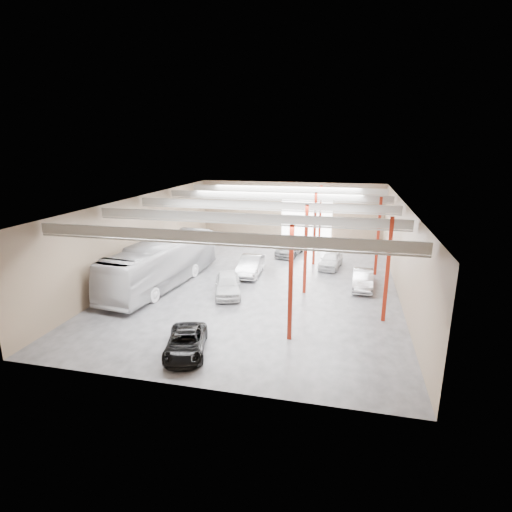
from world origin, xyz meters
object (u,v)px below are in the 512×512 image
at_px(coach_bus, 163,263).
at_px(car_right_near, 363,279).
at_px(black_sedan, 186,343).
at_px(car_row_a, 228,284).
at_px(car_row_c, 290,248).
at_px(car_row_b, 251,265).
at_px(car_right_far, 331,260).

relative_size(coach_bus, car_right_near, 3.01).
xyz_separation_m(black_sedan, car_right_near, (9.90, 13.08, 0.11)).
relative_size(coach_bus, car_row_a, 2.80).
bearing_deg(car_row_c, black_sedan, -87.50).
height_order(car_row_b, car_right_near, car_row_b).
relative_size(coach_bus, car_right_far, 3.06).
distance_m(car_row_c, car_right_far, 5.79).
distance_m(car_row_a, car_right_near, 10.97).
relative_size(car_row_a, car_row_b, 0.95).
xyz_separation_m(car_row_a, car_row_b, (0.56, 5.20, 0.02)).
bearing_deg(car_right_far, car_row_b, -143.27).
xyz_separation_m(coach_bus, car_row_c, (8.91, 11.80, -1.14)).
bearing_deg(coach_bus, car_row_a, -2.15).
xyz_separation_m(black_sedan, car_row_b, (0.16, 14.51, 0.21)).
height_order(car_row_a, car_row_c, car_row_a).
bearing_deg(car_row_c, car_row_b, -99.08).
bearing_deg(coach_bus, car_row_b, 40.46).
xyz_separation_m(black_sedan, car_right_far, (7.10, 18.28, 0.12)).
height_order(car_row_a, car_row_b, car_row_b).
xyz_separation_m(car_row_b, car_row_c, (2.50, 7.49, -0.08)).
relative_size(car_row_b, car_right_far, 1.15).
distance_m(car_row_c, car_right_near, 11.49).
height_order(car_row_b, car_right_far, car_row_b).
xyz_separation_m(car_row_a, car_right_near, (10.30, 3.77, -0.08)).
xyz_separation_m(black_sedan, car_row_a, (-0.40, 9.31, 0.19)).
relative_size(black_sedan, car_row_a, 0.95).
relative_size(black_sedan, car_row_c, 0.88).
height_order(coach_bus, car_row_a, coach_bus).
height_order(black_sedan, car_row_b, car_row_b).
bearing_deg(car_right_far, car_row_a, -121.68).
bearing_deg(black_sedan, car_row_c, 67.56).
distance_m(coach_bus, car_right_near, 16.44).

